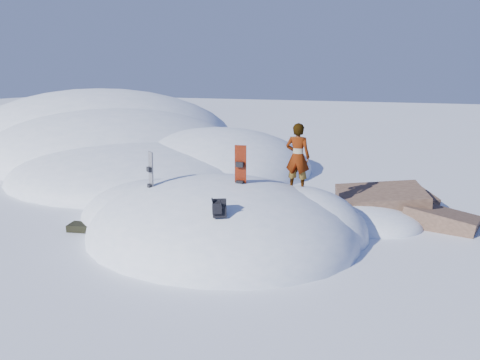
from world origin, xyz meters
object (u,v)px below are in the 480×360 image
at_px(snowboard_red, 240,176).
at_px(backpack, 219,208).
at_px(person, 298,157).
at_px(snowboard_dark, 151,180).

relative_size(snowboard_red, backpack, 3.23).
xyz_separation_m(snowboard_red, person, (1.08, 1.20, 0.33)).
xyz_separation_m(backpack, person, (0.89, 2.88, 0.66)).
bearing_deg(person, backpack, 74.57).
bearing_deg(backpack, person, 44.84).
height_order(snowboard_dark, backpack, snowboard_dark).
xyz_separation_m(snowboard_red, snowboard_dark, (-2.22, -0.47, -0.19)).
distance_m(snowboard_dark, person, 3.73).
distance_m(snowboard_red, snowboard_dark, 2.27).
bearing_deg(snowboard_red, snowboard_dark, -173.69).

